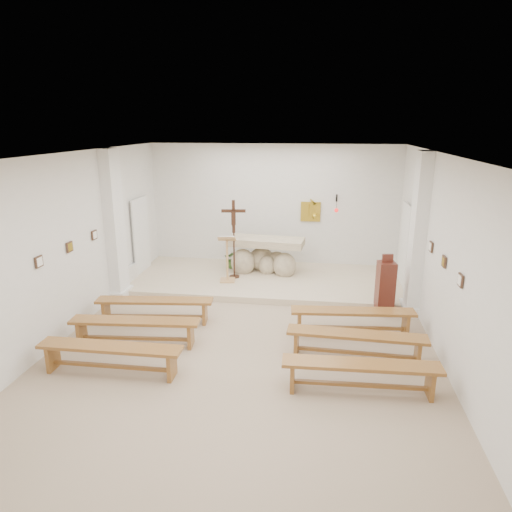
% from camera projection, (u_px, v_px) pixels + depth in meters
% --- Properties ---
extents(ground, '(7.00, 10.00, 0.00)m').
position_uv_depth(ground, '(245.00, 344.00, 8.64)').
color(ground, tan).
rests_on(ground, ground).
extents(wall_left, '(0.02, 10.00, 3.50)m').
position_uv_depth(wall_left, '(63.00, 248.00, 8.63)').
color(wall_left, silver).
rests_on(wall_left, ground).
extents(wall_right, '(0.02, 10.00, 3.50)m').
position_uv_depth(wall_right, '(448.00, 263.00, 7.68)').
color(wall_right, silver).
rests_on(wall_right, ground).
extents(wall_back, '(7.00, 0.02, 3.50)m').
position_uv_depth(wall_back, '(273.00, 207.00, 12.90)').
color(wall_back, silver).
rests_on(wall_back, ground).
extents(ceiling, '(7.00, 10.00, 0.02)m').
position_uv_depth(ceiling, '(244.00, 156.00, 7.67)').
color(ceiling, silver).
rests_on(ceiling, wall_back).
extents(sanctuary_platform, '(6.98, 3.00, 0.15)m').
position_uv_depth(sanctuary_platform, '(267.00, 280.00, 11.95)').
color(sanctuary_platform, beige).
rests_on(sanctuary_platform, ground).
extents(pilaster_left, '(0.26, 0.55, 3.50)m').
position_uv_depth(pilaster_left, '(115.00, 226.00, 10.51)').
color(pilaster_left, white).
rests_on(pilaster_left, ground).
extents(pilaster_right, '(0.26, 0.55, 3.50)m').
position_uv_depth(pilaster_right, '(418.00, 235.00, 9.60)').
color(pilaster_right, white).
rests_on(pilaster_right, ground).
extents(gold_wall_relief, '(0.55, 0.04, 0.55)m').
position_uv_depth(gold_wall_relief, '(311.00, 212.00, 12.76)').
color(gold_wall_relief, gold).
rests_on(gold_wall_relief, wall_back).
extents(sanctuary_lamp, '(0.11, 0.36, 0.44)m').
position_uv_depth(sanctuary_lamp, '(336.00, 208.00, 12.38)').
color(sanctuary_lamp, black).
rests_on(sanctuary_lamp, wall_back).
extents(station_frame_left_front, '(0.03, 0.20, 0.20)m').
position_uv_depth(station_frame_left_front, '(39.00, 262.00, 7.87)').
color(station_frame_left_front, '#412A1C').
rests_on(station_frame_left_front, wall_left).
extents(station_frame_left_mid, '(0.03, 0.20, 0.20)m').
position_uv_depth(station_frame_left_mid, '(70.00, 247.00, 8.82)').
color(station_frame_left_mid, '#412A1C').
rests_on(station_frame_left_mid, wall_left).
extents(station_frame_left_rear, '(0.03, 0.20, 0.20)m').
position_uv_depth(station_frame_left_rear, '(94.00, 235.00, 9.78)').
color(station_frame_left_rear, '#412A1C').
rests_on(station_frame_left_rear, wall_left).
extents(station_frame_right_front, '(0.03, 0.20, 0.20)m').
position_uv_depth(station_frame_right_front, '(460.00, 280.00, 6.93)').
color(station_frame_right_front, '#412A1C').
rests_on(station_frame_right_front, wall_right).
extents(station_frame_right_mid, '(0.03, 0.20, 0.20)m').
position_uv_depth(station_frame_right_mid, '(444.00, 261.00, 7.89)').
color(station_frame_right_mid, '#412A1C').
rests_on(station_frame_right_mid, wall_right).
extents(station_frame_right_rear, '(0.03, 0.20, 0.20)m').
position_uv_depth(station_frame_right_rear, '(431.00, 247.00, 8.84)').
color(station_frame_right_rear, '#412A1C').
rests_on(station_frame_right_rear, wall_right).
extents(radiator_left, '(0.10, 0.85, 0.52)m').
position_uv_depth(radiator_left, '(130.00, 277.00, 11.60)').
color(radiator_left, silver).
rests_on(radiator_left, ground).
extents(radiator_right, '(0.10, 0.85, 0.52)m').
position_uv_depth(radiator_right, '(408.00, 290.00, 10.67)').
color(radiator_right, silver).
rests_on(radiator_right, ground).
extents(altar, '(2.07, 1.00, 1.03)m').
position_uv_depth(altar, '(265.00, 258.00, 12.27)').
color(altar, beige).
rests_on(altar, sanctuary_platform).
extents(lectern, '(0.49, 0.43, 1.23)m').
position_uv_depth(lectern, '(227.00, 258.00, 11.47)').
color(lectern, tan).
rests_on(lectern, sanctuary_platform).
extents(crucifix_stand, '(0.61, 0.27, 2.03)m').
position_uv_depth(crucifix_stand, '(234.00, 234.00, 11.62)').
color(crucifix_stand, '#352011').
rests_on(crucifix_stand, sanctuary_platform).
extents(potted_plant, '(0.52, 0.47, 0.51)m').
position_uv_depth(potted_plant, '(233.00, 259.00, 12.67)').
color(potted_plant, '#375D25').
rests_on(potted_plant, sanctuary_platform).
extents(donation_pedestal, '(0.41, 0.41, 1.35)m').
position_uv_depth(donation_pedestal, '(385.00, 287.00, 9.91)').
color(donation_pedestal, '#502117').
rests_on(donation_pedestal, ground).
extents(bench_left_front, '(2.44, 0.65, 0.51)m').
position_uv_depth(bench_left_front, '(155.00, 305.00, 9.50)').
color(bench_left_front, brown).
rests_on(bench_left_front, ground).
extents(bench_right_front, '(2.44, 0.60, 0.51)m').
position_uv_depth(bench_right_front, '(353.00, 316.00, 8.95)').
color(bench_right_front, brown).
rests_on(bench_right_front, ground).
extents(bench_left_second, '(2.44, 0.58, 0.51)m').
position_uv_depth(bench_left_second, '(135.00, 326.00, 8.51)').
color(bench_left_second, brown).
rests_on(bench_left_second, ground).
extents(bench_right_second, '(2.43, 0.49, 0.51)m').
position_uv_depth(bench_right_second, '(356.00, 340.00, 7.96)').
color(bench_right_second, brown).
rests_on(bench_right_second, ground).
extents(bench_left_third, '(2.41, 0.39, 0.51)m').
position_uv_depth(bench_left_third, '(110.00, 353.00, 7.52)').
color(bench_left_third, brown).
rests_on(bench_left_third, ground).
extents(bench_right_third, '(2.42, 0.47, 0.51)m').
position_uv_depth(bench_right_third, '(361.00, 370.00, 6.97)').
color(bench_right_third, brown).
rests_on(bench_right_third, ground).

